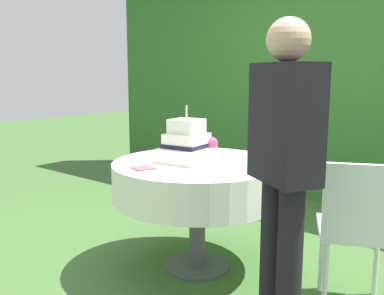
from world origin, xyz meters
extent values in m
plane|color=#3D602D|center=(0.00, 0.00, 0.00)|extent=(20.00, 20.00, 0.00)
cube|color=#336628|center=(0.00, 2.33, 1.46)|extent=(5.82, 0.53, 2.93)
cylinder|color=#4C4C51|center=(0.00, 0.00, 0.01)|extent=(0.46, 0.46, 0.02)
cylinder|color=#4C4C51|center=(0.00, 0.00, 0.36)|extent=(0.11, 0.11, 0.73)
cylinder|color=brown|center=(0.00, 0.00, 0.74)|extent=(1.13, 1.13, 0.03)
cylinder|color=white|center=(0.00, 0.00, 0.63)|extent=(1.16, 1.16, 0.25)
cube|color=white|center=(-0.06, -0.04, 0.81)|extent=(0.34, 0.34, 0.10)
cube|color=white|center=(-0.06, -0.04, 0.90)|extent=(0.27, 0.27, 0.10)
cube|color=black|center=(-0.06, -0.04, 0.87)|extent=(0.28, 0.28, 0.03)
cube|color=white|center=(-0.06, -0.04, 1.00)|extent=(0.21, 0.21, 0.10)
sphere|color=#D13866|center=(0.05, 0.09, 0.88)|extent=(0.09, 0.09, 0.09)
cylinder|color=silver|center=(-0.06, -0.04, 1.10)|extent=(0.01, 0.01, 0.09)
cylinder|color=white|center=(0.45, 0.12, 0.76)|extent=(0.15, 0.15, 0.01)
cylinder|color=white|center=(0.13, 0.34, 0.76)|extent=(0.12, 0.12, 0.01)
cube|color=#6B4C60|center=(-0.14, -0.38, 0.76)|extent=(0.16, 0.16, 0.01)
cylinder|color=white|center=(1.10, 0.37, 0.23)|extent=(0.03, 0.03, 0.45)
cylinder|color=white|center=(0.81, 0.23, 0.23)|extent=(0.03, 0.03, 0.45)
cylinder|color=white|center=(0.95, -0.06, 0.23)|extent=(0.03, 0.03, 0.45)
cube|color=white|center=(1.02, 0.16, 0.47)|extent=(0.53, 0.53, 0.04)
cube|color=white|center=(1.10, 0.00, 0.69)|extent=(0.38, 0.21, 0.40)
cylinder|color=black|center=(0.93, -0.48, 0.42)|extent=(0.12, 0.12, 0.85)
cylinder|color=black|center=(0.80, -0.40, 0.42)|extent=(0.12, 0.12, 0.85)
cube|color=black|center=(0.86, -0.44, 1.12)|extent=(0.41, 0.36, 0.55)
sphere|color=tan|center=(0.86, -0.44, 1.50)|extent=(0.20, 0.20, 0.20)
camera|label=1|loc=(1.76, -2.23, 1.35)|focal=39.97mm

